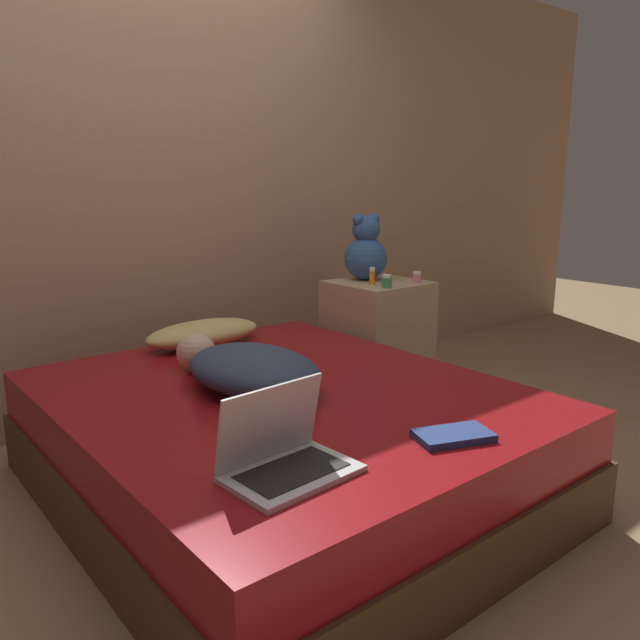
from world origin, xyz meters
TOP-DOWN VIEW (x-y plane):
  - ground_plane at (0.00, 0.00)m, footprint 12.00×12.00m
  - wall_back at (0.00, 1.22)m, footprint 8.00×0.06m
  - bed at (0.00, 0.00)m, footprint 1.59×1.89m
  - nightstand at (1.10, 0.59)m, footprint 0.48×0.46m
  - pillow at (0.09, 0.77)m, footprint 0.59×0.28m
  - person_lying at (-0.09, 0.09)m, footprint 0.48×0.77m
  - laptop at (-0.40, -0.57)m, footprint 0.37×0.26m
  - teddy_bear at (1.08, 0.69)m, footprint 0.24×0.24m
  - bottle_pink at (1.24, 0.44)m, footprint 0.05×0.05m
  - bottle_orange at (0.99, 0.54)m, footprint 0.03×0.03m
  - bottle_green at (0.99, 0.42)m, footprint 0.05×0.05m
  - book at (0.14, -0.72)m, footprint 0.27×0.21m

SIDE VIEW (x-z plane):
  - ground_plane at x=0.00m, z-range 0.00..0.00m
  - bed at x=0.00m, z-range 0.00..0.43m
  - nightstand at x=1.10m, z-range 0.00..0.67m
  - book at x=0.14m, z-range 0.43..0.45m
  - laptop at x=-0.40m, z-range 0.36..0.61m
  - pillow at x=0.09m, z-range 0.43..0.55m
  - person_lying at x=-0.09m, z-range 0.43..0.60m
  - bottle_pink at x=1.24m, z-range 0.67..0.73m
  - bottle_green at x=0.99m, z-range 0.67..0.74m
  - bottle_orange at x=0.99m, z-range 0.67..0.76m
  - teddy_bear at x=1.08m, z-range 0.64..1.02m
  - wall_back at x=0.00m, z-range 0.00..2.60m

